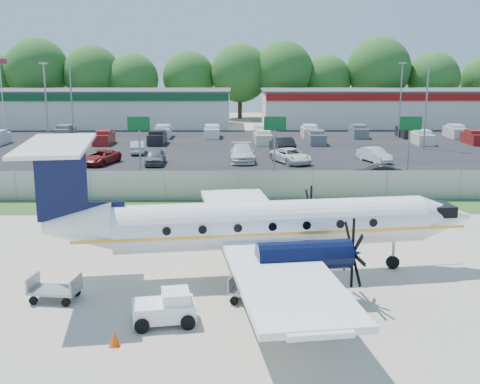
{
  "coord_description": "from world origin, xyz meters",
  "views": [
    {
      "loc": [
        -0.32,
        -25.65,
        9.19
      ],
      "look_at": [
        0.0,
        6.0,
        2.3
      ],
      "focal_mm": 45.0,
      "sensor_mm": 36.0,
      "label": 1
    }
  ],
  "objects_px": {
    "pushback_tug": "(166,308)",
    "baggage_cart_near": "(55,289)",
    "aircraft": "(262,224)",
    "baggage_cart_far": "(254,290)"
  },
  "relations": [
    {
      "from": "baggage_cart_far",
      "to": "aircraft",
      "type": "bearing_deg",
      "value": 81.75
    },
    {
      "from": "pushback_tug",
      "to": "baggage_cart_far",
      "type": "bearing_deg",
      "value": 31.06
    },
    {
      "from": "aircraft",
      "to": "pushback_tug",
      "type": "relative_size",
      "value": 8.16
    },
    {
      "from": "baggage_cart_near",
      "to": "baggage_cart_far",
      "type": "relative_size",
      "value": 0.95
    },
    {
      "from": "aircraft",
      "to": "baggage_cart_near",
      "type": "xyz_separation_m",
      "value": [
        -8.23,
        -2.73,
        -1.86
      ]
    },
    {
      "from": "pushback_tug",
      "to": "baggage_cart_near",
      "type": "bearing_deg",
      "value": 155.34
    },
    {
      "from": "aircraft",
      "to": "pushback_tug",
      "type": "xyz_separation_m",
      "value": [
        -3.62,
        -4.84,
        -1.75
      ]
    },
    {
      "from": "baggage_cart_near",
      "to": "baggage_cart_far",
      "type": "height_order",
      "value": "baggage_cart_far"
    },
    {
      "from": "pushback_tug",
      "to": "baggage_cart_near",
      "type": "relative_size",
      "value": 1.19
    },
    {
      "from": "aircraft",
      "to": "baggage_cart_far",
      "type": "distance_m",
      "value": 3.48
    }
  ]
}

